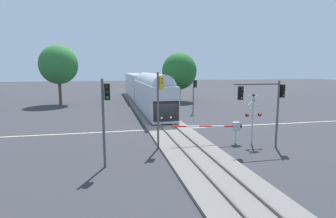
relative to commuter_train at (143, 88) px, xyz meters
name	(u,v)px	position (x,y,z in m)	size (l,w,h in m)	color
ground_plane	(168,129)	(0.00, -20.12, -2.79)	(220.00, 220.00, 0.00)	#333338
road_centre_stripe	(168,129)	(0.00, -20.12, -2.78)	(44.00, 0.20, 0.01)	beige
railway_track	(168,128)	(0.00, -20.12, -2.69)	(4.40, 80.00, 0.32)	slate
commuter_train	(143,88)	(0.00, 0.00, 0.00)	(3.04, 41.38, 5.16)	#B2B7C1
crossing_gate_near	(228,127)	(3.59, -26.66, -1.37)	(5.91, 0.40, 1.80)	#B7B7BC
crossing_signal_mast	(253,114)	(5.42, -27.24, -0.23)	(1.36, 0.44, 4.20)	#B2B2B7
traffic_signal_median	(160,98)	(-2.12, -26.69, 1.15)	(0.53, 0.38, 5.89)	#4C4C51
traffic_signal_near_left	(105,109)	(-6.15, -30.06, 0.94)	(0.53, 0.38, 5.56)	#4C4C51
traffic_signal_far_side	(194,90)	(5.71, -10.92, 0.46)	(0.53, 0.38, 4.83)	#4C4C51
traffic_signal_near_right	(266,98)	(5.78, -28.42, 1.15)	(4.19, 0.38, 5.25)	#4C4C51
elm_centre_background	(179,71)	(7.20, 2.98, 2.80)	(6.39, 6.39, 8.99)	brown
pine_left_background	(59,65)	(-13.81, 2.69, 3.94)	(6.34, 6.34, 10.01)	brown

